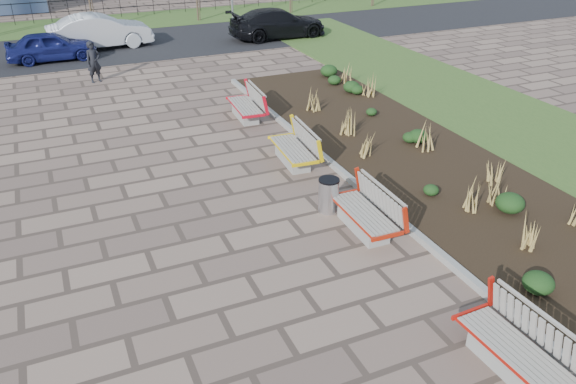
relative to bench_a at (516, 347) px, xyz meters
name	(u,v)px	position (x,y,z in m)	size (l,w,h in m)	color
ground	(279,326)	(-3.00, 2.45, -0.50)	(120.00, 120.00, 0.00)	#7C6455
planting_bed	(411,157)	(3.25, 7.45, -0.45)	(4.50, 18.00, 0.10)	black
planting_curb	(340,170)	(0.92, 7.45, -0.42)	(0.16, 18.00, 0.15)	gray
grass_verge_near	(536,133)	(8.00, 7.45, -0.48)	(5.00, 38.00, 0.04)	#33511E
grass_verge_far	(91,24)	(-3.00, 30.45, -0.48)	(80.00, 5.00, 0.04)	#33511E
road	(105,48)	(-3.00, 24.45, -0.49)	(80.00, 7.00, 0.02)	black
bench_a	(516,347)	(0.00, 0.00, 0.00)	(0.90, 2.10, 1.00)	red
bench_b	(364,210)	(0.00, 4.65, 0.00)	(0.90, 2.10, 1.00)	red
bench_c	(292,147)	(0.00, 8.55, 0.00)	(0.90, 2.10, 1.00)	yellow
bench_d	(245,104)	(0.00, 12.47, 0.00)	(0.90, 2.10, 1.00)	red
litter_bin	(329,196)	(-0.32, 5.73, -0.09)	(0.48, 0.48, 0.82)	#B2B2B7
pedestrian	(94,62)	(-4.10, 18.77, 0.31)	(0.59, 0.39, 1.62)	black
car_blue	(51,46)	(-5.48, 22.87, 0.17)	(1.54, 3.83, 1.31)	navy
car_silver	(100,31)	(-3.14, 24.41, 0.32)	(1.70, 4.88, 1.61)	silver
car_black	(278,23)	(5.63, 22.98, 0.26)	(2.08, 5.12, 1.49)	black
railing_fence	(86,9)	(-3.00, 31.95, 0.14)	(44.00, 0.10, 1.20)	black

